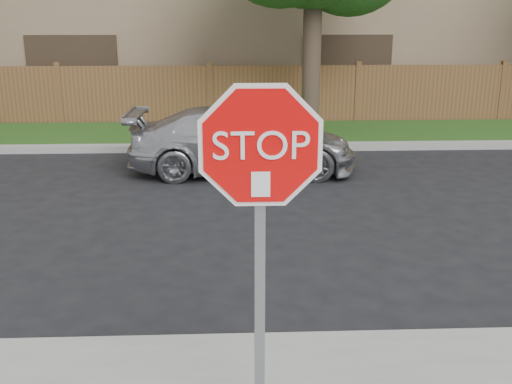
{
  "coord_description": "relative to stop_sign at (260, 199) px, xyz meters",
  "views": [
    {
      "loc": [
        0.54,
        -4.84,
        2.86
      ],
      "look_at": [
        0.71,
        -0.9,
        1.7
      ],
      "focal_mm": 42.0,
      "sensor_mm": 36.0,
      "label": 1
    }
  ],
  "objects": [
    {
      "name": "sedan_right",
      "position": [
        0.05,
        7.68,
        -1.22
      ],
      "size": [
        4.26,
        1.78,
        1.23
      ],
      "primitive_type": "imported",
      "rotation": [
        0.0,
        0.0,
        1.56
      ],
      "color": "#AEAFB5",
      "rests_on": "ground"
    },
    {
      "name": "stop_sign",
      "position": [
        0.0,
        0.0,
        0.0
      ],
      "size": [
        1.01,
        0.13,
        2.55
      ],
      "color": "gray",
      "rests_on": "sidewalk_near"
    },
    {
      "name": "fence",
      "position": [
        -0.71,
        12.88,
        -1.03
      ],
      "size": [
        70.0,
        0.12,
        1.6
      ],
      "primitive_type": "cube",
      "color": "brown",
      "rests_on": "ground"
    },
    {
      "name": "ground",
      "position": [
        -0.71,
        1.48,
        -1.83
      ],
      "size": [
        90.0,
        90.0,
        0.0
      ],
      "primitive_type": "plane",
      "color": "black",
      "rests_on": "ground"
    },
    {
      "name": "far_curb",
      "position": [
        -0.71,
        9.63,
        -1.75
      ],
      "size": [
        70.0,
        0.3,
        0.15
      ],
      "primitive_type": "cube",
      "color": "gray",
      "rests_on": "ground"
    },
    {
      "name": "grass_strip",
      "position": [
        -0.71,
        11.28,
        -1.77
      ],
      "size": [
        70.0,
        3.0,
        0.12
      ],
      "primitive_type": "cube",
      "color": "#1E4714",
      "rests_on": "ground"
    }
  ]
}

